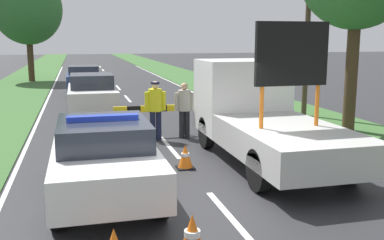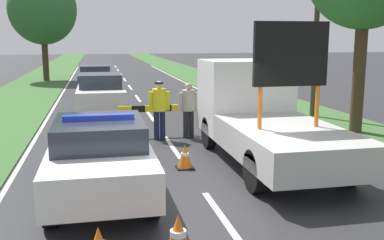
# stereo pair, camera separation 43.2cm
# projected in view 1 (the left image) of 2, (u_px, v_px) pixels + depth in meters

# --- Properties ---
(ground_plane) EXTENTS (160.00, 160.00, 0.00)m
(ground_plane) POSITION_uv_depth(u_px,v_px,m) (211.00, 195.00, 8.69)
(ground_plane) COLOR #28282B
(lane_markings) EXTENTS (7.88, 55.10, 0.01)m
(lane_markings) POSITION_uv_depth(u_px,v_px,m) (128.00, 99.00, 22.34)
(lane_markings) COLOR silver
(lane_markings) RESTS_ON ground
(grass_verge_left) EXTENTS (3.79, 120.00, 0.03)m
(grass_verge_left) POSITION_uv_depth(u_px,v_px,m) (17.00, 90.00, 26.31)
(grass_verge_left) COLOR #38602D
(grass_verge_left) RESTS_ON ground
(grass_verge_right) EXTENTS (3.79, 120.00, 0.03)m
(grass_verge_right) POSITION_uv_depth(u_px,v_px,m) (209.00, 85.00, 29.18)
(grass_verge_right) COLOR #38602D
(grass_verge_right) RESTS_ON ground
(police_car) EXTENTS (1.88, 4.63, 1.59)m
(police_car) POSITION_uv_depth(u_px,v_px,m) (104.00, 155.00, 8.58)
(police_car) COLOR white
(police_car) RESTS_ON ground
(work_truck) EXTENTS (2.27, 5.86, 3.35)m
(work_truck) POSITION_uv_depth(u_px,v_px,m) (259.00, 113.00, 11.31)
(work_truck) COLOR white
(work_truck) RESTS_ON ground
(road_barrier) EXTENTS (2.47, 0.08, 0.96)m
(road_barrier) POSITION_uv_depth(u_px,v_px,m) (154.00, 111.00, 13.85)
(road_barrier) COLOR black
(road_barrier) RESTS_ON ground
(police_officer) EXTENTS (0.63, 0.40, 1.76)m
(police_officer) POSITION_uv_depth(u_px,v_px,m) (155.00, 105.00, 13.23)
(police_officer) COLOR #191E38
(police_officer) RESTS_ON ground
(pedestrian_civilian) EXTENTS (0.60, 0.38, 1.68)m
(pedestrian_civilian) POSITION_uv_depth(u_px,v_px,m) (184.00, 106.00, 13.56)
(pedestrian_civilian) COLOR #232326
(pedestrian_civilian) RESTS_ON ground
(traffic_cone_near_police) EXTENTS (0.53, 0.53, 0.73)m
(traffic_cone_near_police) POSITION_uv_depth(u_px,v_px,m) (122.00, 119.00, 14.93)
(traffic_cone_near_police) COLOR black
(traffic_cone_near_police) RESTS_ON ground
(traffic_cone_centre_front) EXTENTS (0.41, 0.41, 0.57)m
(traffic_cone_centre_front) POSITION_uv_depth(u_px,v_px,m) (185.00, 157.00, 10.46)
(traffic_cone_centre_front) COLOR black
(traffic_cone_centre_front) RESTS_ON ground
(traffic_cone_behind_barrier) EXTENTS (0.47, 0.47, 0.65)m
(traffic_cone_behind_barrier) POSITION_uv_depth(u_px,v_px,m) (192.00, 237.00, 6.15)
(traffic_cone_behind_barrier) COLOR black
(traffic_cone_behind_barrier) RESTS_ON ground
(queued_car_van_white) EXTENTS (1.87, 4.32, 1.58)m
(queued_car_van_white) POSITION_uv_depth(u_px,v_px,m) (92.00, 93.00, 18.24)
(queued_car_van_white) COLOR silver
(queued_car_van_white) RESTS_ON ground
(queued_car_hatch_blue) EXTENTS (1.75, 4.05, 1.54)m
(queued_car_hatch_blue) POSITION_uv_depth(u_px,v_px,m) (84.00, 79.00, 24.31)
(queued_car_hatch_blue) COLOR navy
(queued_car_hatch_blue) RESTS_ON ground
(roadside_tree_near_left) EXTENTS (4.63, 4.63, 7.41)m
(roadside_tree_near_left) POSITION_uv_depth(u_px,v_px,m) (27.00, 9.00, 30.53)
(roadside_tree_near_left) COLOR #42301E
(roadside_tree_near_left) RESTS_ON ground
(utility_pole) EXTENTS (1.20, 0.20, 6.67)m
(utility_pole) POSITION_uv_depth(u_px,v_px,m) (308.00, 26.00, 16.96)
(utility_pole) COLOR #473828
(utility_pole) RESTS_ON ground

